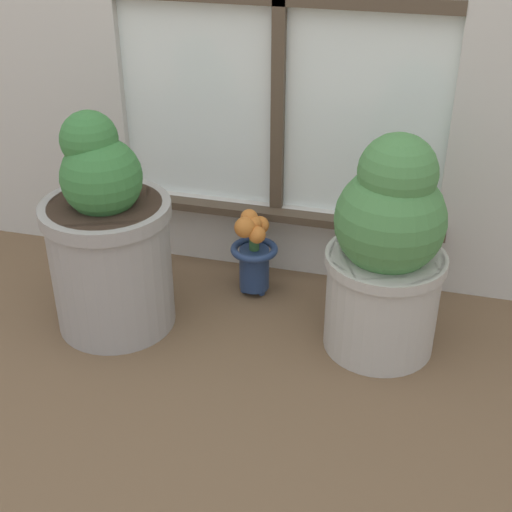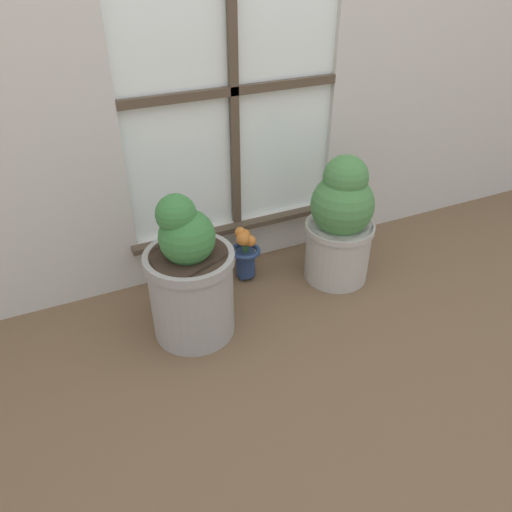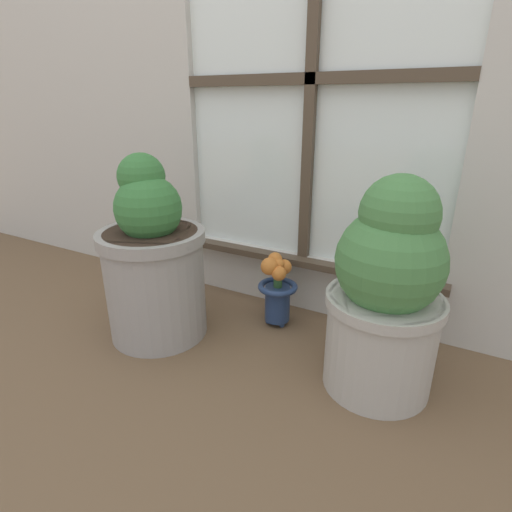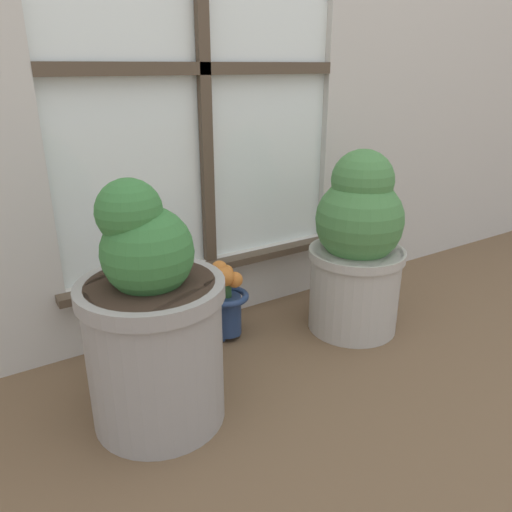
{
  "view_description": "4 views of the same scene",
  "coord_description": "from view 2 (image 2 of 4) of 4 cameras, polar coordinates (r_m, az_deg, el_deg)",
  "views": [
    {
      "loc": [
        0.44,
        -1.19,
        1.16
      ],
      "look_at": [
        0.01,
        0.42,
        0.19
      ],
      "focal_mm": 50.0,
      "sensor_mm": 36.0,
      "label": 1
    },
    {
      "loc": [
        -0.77,
        -1.2,
        1.36
      ],
      "look_at": [
        -0.05,
        0.36,
        0.22
      ],
      "focal_mm": 35.0,
      "sensor_mm": 36.0,
      "label": 2
    },
    {
      "loc": [
        0.51,
        -0.6,
        0.74
      ],
      "look_at": [
        -0.05,
        0.41,
        0.29
      ],
      "focal_mm": 28.0,
      "sensor_mm": 36.0,
      "label": 3
    },
    {
      "loc": [
        -0.71,
        -0.71,
        0.82
      ],
      "look_at": [
        0.02,
        0.42,
        0.3
      ],
      "focal_mm": 35.0,
      "sensor_mm": 36.0,
      "label": 4
    }
  ],
  "objects": [
    {
      "name": "potted_plant_left",
      "position": [
        1.89,
        -7.54,
        -2.42
      ],
      "size": [
        0.34,
        0.34,
        0.6
      ],
      "color": "#9E9993",
      "rests_on": "ground_plane"
    },
    {
      "name": "ground_plane",
      "position": [
        1.97,
        5.81,
        -10.4
      ],
      "size": [
        10.0,
        10.0,
        0.0
      ],
      "primitive_type": "plane",
      "color": "brown"
    },
    {
      "name": "potted_plant_right",
      "position": [
        2.21,
        9.64,
        3.75
      ],
      "size": [
        0.3,
        0.3,
        0.59
      ],
      "color": "#B7B2A8",
      "rests_on": "ground_plane"
    },
    {
      "name": "flower_vase",
      "position": [
        2.23,
        -1.25,
        0.46
      ],
      "size": [
        0.14,
        0.14,
        0.26
      ],
      "color": "navy",
      "rests_on": "ground_plane"
    }
  ]
}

